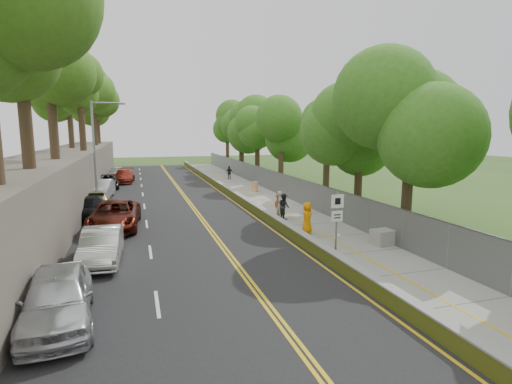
# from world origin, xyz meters

# --- Properties ---
(ground) EXTENTS (140.00, 140.00, 0.00)m
(ground) POSITION_xyz_m (0.00, 0.00, 0.00)
(ground) COLOR #33511E
(ground) RESTS_ON ground
(road) EXTENTS (11.20, 66.00, 0.04)m
(road) POSITION_xyz_m (-5.40, 15.00, 0.02)
(road) COLOR black
(road) RESTS_ON ground
(sidewalk) EXTENTS (4.20, 66.00, 0.05)m
(sidewalk) POSITION_xyz_m (2.55, 15.00, 0.03)
(sidewalk) COLOR gray
(sidewalk) RESTS_ON ground
(jersey_barrier) EXTENTS (0.42, 66.00, 0.60)m
(jersey_barrier) POSITION_xyz_m (0.25, 15.00, 0.30)
(jersey_barrier) COLOR #AFC61F
(jersey_barrier) RESTS_ON ground
(rock_embankment) EXTENTS (5.00, 66.00, 4.00)m
(rock_embankment) POSITION_xyz_m (-13.50, 15.00, 2.00)
(rock_embankment) COLOR #595147
(rock_embankment) RESTS_ON ground
(chainlink_fence) EXTENTS (0.04, 66.00, 2.00)m
(chainlink_fence) POSITION_xyz_m (4.65, 15.00, 1.00)
(chainlink_fence) COLOR slate
(chainlink_fence) RESTS_ON ground
(trees_embankment) EXTENTS (6.40, 66.00, 13.00)m
(trees_embankment) POSITION_xyz_m (-13.00, 15.00, 10.50)
(trees_embankment) COLOR #4A7D21
(trees_embankment) RESTS_ON rock_embankment
(trees_fenceside) EXTENTS (7.00, 66.00, 14.00)m
(trees_fenceside) POSITION_xyz_m (7.00, 15.00, 7.00)
(trees_fenceside) COLOR #438124
(trees_fenceside) RESTS_ON ground
(streetlight) EXTENTS (2.52, 0.22, 8.00)m
(streetlight) POSITION_xyz_m (-10.46, 14.00, 4.64)
(streetlight) COLOR gray
(streetlight) RESTS_ON ground
(signpost) EXTENTS (0.62, 0.09, 3.10)m
(signpost) POSITION_xyz_m (1.05, -3.02, 1.96)
(signpost) COLOR gray
(signpost) RESTS_ON sidewalk
(construction_barrel) EXTENTS (0.57, 0.57, 0.94)m
(construction_barrel) POSITION_xyz_m (3.00, 16.65, 0.52)
(construction_barrel) COLOR #FF5703
(construction_barrel) RESTS_ON sidewalk
(concrete_block) EXTENTS (1.26, 1.01, 0.77)m
(concrete_block) POSITION_xyz_m (4.20, -2.14, 0.43)
(concrete_block) COLOR gray
(concrete_block) RESTS_ON sidewalk
(car_0) EXTENTS (2.42, 5.04, 1.66)m
(car_0) POSITION_xyz_m (-10.09, -6.63, 0.87)
(car_0) COLOR #B9BABF
(car_0) RESTS_ON road
(car_1) EXTENTS (1.74, 4.58, 1.49)m
(car_1) POSITION_xyz_m (-9.28, -0.90, 0.79)
(car_1) COLOR silver
(car_1) RESTS_ON road
(car_2) EXTENTS (3.08, 6.00, 1.62)m
(car_2) POSITION_xyz_m (-9.00, 5.34, 0.85)
(car_2) COLOR #53160D
(car_2) RESTS_ON road
(car_3) EXTENTS (2.21, 4.78, 1.35)m
(car_3) POSITION_xyz_m (-10.60, 8.93, 0.72)
(car_3) COLOR black
(car_3) RESTS_ON road
(car_4) EXTENTS (1.95, 4.23, 1.40)m
(car_4) POSITION_xyz_m (-10.46, 11.48, 0.74)
(car_4) COLOR #BFB583
(car_4) RESTS_ON road
(car_5) EXTENTS (2.13, 4.94, 1.58)m
(car_5) POSITION_xyz_m (-10.60, 16.65, 0.83)
(car_5) COLOR #B6BABE
(car_5) RESTS_ON road
(car_6) EXTENTS (2.72, 5.07, 1.35)m
(car_6) POSITION_xyz_m (-10.60, 22.90, 0.72)
(car_6) COLOR black
(car_6) RESTS_ON road
(car_7) EXTENTS (2.50, 5.19, 1.46)m
(car_7) POSITION_xyz_m (-9.00, 27.04, 0.77)
(car_7) COLOR maroon
(car_7) RESTS_ON road
(car_8) EXTENTS (2.07, 4.26, 1.40)m
(car_8) POSITION_xyz_m (-9.98, 31.88, 0.74)
(car_8) COLOR silver
(car_8) RESTS_ON road
(painter_0) EXTENTS (0.85, 1.02, 1.78)m
(painter_0) POSITION_xyz_m (1.38, 1.00, 0.94)
(painter_0) COLOR orange
(painter_0) RESTS_ON sidewalk
(painter_1) EXTENTS (0.47, 0.67, 1.73)m
(painter_1) POSITION_xyz_m (1.45, 5.57, 0.92)
(painter_1) COLOR silver
(painter_1) RESTS_ON sidewalk
(painter_2) EXTENTS (0.71, 0.87, 1.67)m
(painter_2) POSITION_xyz_m (1.45, 4.84, 0.88)
(painter_2) COLOR black
(painter_2) RESTS_ON sidewalk
(painter_3) EXTENTS (0.81, 1.13, 1.58)m
(painter_3) POSITION_xyz_m (1.45, 5.75, 0.84)
(painter_3) COLOR brown
(painter_3) RESTS_ON sidewalk
(person_far) EXTENTS (0.95, 0.48, 1.57)m
(person_far) POSITION_xyz_m (2.80, 26.45, 0.83)
(person_far) COLOR black
(person_far) RESTS_ON sidewalk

